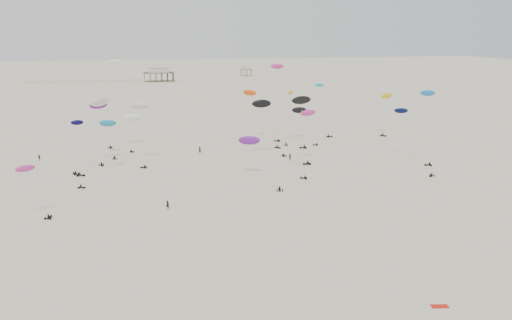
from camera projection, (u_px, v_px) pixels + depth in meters
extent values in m
plane|color=beige|center=(197.00, 113.00, 215.58)|extent=(900.00, 900.00, 0.00)
cube|color=brown|center=(159.00, 73.00, 353.39)|extent=(21.00, 13.00, 0.30)
cube|color=silver|center=(159.00, 70.00, 352.95)|extent=(14.00, 8.40, 3.20)
cube|color=#B2B2AD|center=(158.00, 68.00, 352.52)|extent=(15.00, 9.00, 0.30)
cube|color=brown|center=(246.00, 70.00, 397.29)|extent=(9.00, 7.00, 0.30)
cube|color=silver|center=(246.00, 68.00, 396.96)|extent=(5.60, 4.20, 2.40)
cube|color=#B2B2AD|center=(246.00, 66.00, 396.62)|extent=(6.00, 4.50, 0.30)
cube|color=black|center=(82.00, 81.00, 343.15)|extent=(80.00, 0.10, 0.10)
cylinder|color=gray|center=(264.00, 120.00, 151.63)|extent=(0.03, 0.03, 18.19)
ellipsoid|color=#F84E0D|center=(250.00, 93.00, 153.18)|extent=(4.70, 3.94, 2.23)
cylinder|color=gray|center=(288.00, 119.00, 154.53)|extent=(0.03, 0.03, 15.59)
ellipsoid|color=orange|center=(291.00, 92.00, 155.37)|extent=(3.19, 3.48, 1.64)
cylinder|color=gray|center=(290.00, 107.00, 152.35)|extent=(0.03, 0.03, 26.01)
ellipsoid|color=#D2318C|center=(277.00, 66.00, 154.81)|extent=(4.19, 2.28, 1.96)
cylinder|color=gray|center=(100.00, 133.00, 129.35)|extent=(0.03, 0.03, 15.84)
ellipsoid|color=yellow|center=(99.00, 100.00, 128.45)|extent=(3.30, 1.67, 1.50)
cylinder|color=gray|center=(113.00, 104.00, 154.06)|extent=(0.03, 0.03, 27.50)
ellipsoid|color=white|center=(116.00, 62.00, 158.13)|extent=(4.71, 2.79, 2.17)
cylinder|color=gray|center=(37.00, 194.00, 92.93)|extent=(0.03, 0.03, 9.15)
ellipsoid|color=#D131A7|center=(25.00, 168.00, 92.42)|extent=(3.88, 2.94, 1.80)
cylinder|color=gray|center=(385.00, 116.00, 167.10)|extent=(0.03, 0.03, 11.99)
ellipsoid|color=#CEC911|center=(387.00, 96.00, 166.79)|extent=(5.20, 3.23, 2.42)
cylinder|color=gray|center=(324.00, 110.00, 169.48)|extent=(0.03, 0.03, 18.91)
ellipsoid|color=#1CB5D6|center=(319.00, 85.00, 173.09)|extent=(3.70, 3.31, 1.69)
cylinder|color=gray|center=(111.00, 141.00, 139.30)|extent=(0.03, 0.03, 10.32)
ellipsoid|color=teal|center=(108.00, 123.00, 141.33)|extent=(4.87, 2.32, 2.25)
cylinder|color=gray|center=(414.00, 138.00, 133.52)|extent=(0.03, 0.03, 16.14)
ellipsoid|color=#040D36|center=(401.00, 111.00, 136.63)|extent=(4.01, 2.72, 1.86)
cylinder|color=gray|center=(307.00, 139.00, 131.93)|extent=(0.03, 0.03, 12.28)
ellipsoid|color=#DD3497|center=(308.00, 113.00, 132.35)|extent=(4.97, 2.88, 2.34)
cylinder|color=gray|center=(79.00, 154.00, 116.59)|extent=(0.03, 0.03, 18.20)
ellipsoid|color=#09043C|center=(77.00, 123.00, 121.55)|extent=(3.09, 1.47, 1.43)
cylinder|color=gray|center=(429.00, 134.00, 123.35)|extent=(0.03, 0.03, 20.53)
ellipsoid|color=blue|center=(428.00, 93.00, 126.00)|extent=(3.84, 2.81, 1.79)
cylinder|color=gray|center=(307.00, 128.00, 157.48)|extent=(0.03, 0.03, 13.45)
ellipsoid|color=black|center=(299.00, 110.00, 161.03)|extent=(5.02, 2.41, 2.35)
cylinder|color=gray|center=(90.00, 140.00, 120.11)|extent=(0.03, 0.03, 17.03)
ellipsoid|color=silver|center=(100.00, 102.00, 119.14)|extent=(5.49, 5.25, 2.70)
cylinder|color=gray|center=(132.00, 135.00, 149.23)|extent=(0.03, 0.03, 12.79)
ellipsoid|color=white|center=(132.00, 118.00, 153.31)|extent=(5.81, 2.33, 2.77)
cylinder|color=gray|center=(264.00, 165.00, 115.09)|extent=(0.03, 0.03, 16.08)
ellipsoid|color=#701B99|center=(249.00, 140.00, 120.21)|extent=(5.56, 3.20, 2.56)
cylinder|color=gray|center=(303.00, 140.00, 119.11)|extent=(0.03, 0.03, 17.43)
ellipsoid|color=black|center=(301.00, 100.00, 119.34)|extent=(5.24, 2.63, 2.51)
cylinder|color=gray|center=(268.00, 123.00, 161.55)|extent=(0.03, 0.03, 13.26)
ellipsoid|color=#C92F77|center=(259.00, 104.00, 163.77)|extent=(3.94, 4.78, 2.27)
cylinder|color=gray|center=(142.00, 137.00, 129.51)|extent=(0.03, 0.03, 15.30)
ellipsoid|color=silver|center=(140.00, 106.00, 130.86)|extent=(5.33, 3.60, 2.44)
cylinder|color=gray|center=(273.00, 131.00, 139.52)|extent=(0.03, 0.03, 14.60)
ellipsoid|color=black|center=(261.00, 104.00, 138.63)|extent=(5.52, 2.14, 2.60)
cylinder|color=gray|center=(87.00, 139.00, 126.23)|extent=(0.03, 0.03, 18.62)
ellipsoid|color=#68177F|center=(98.00, 105.00, 130.05)|extent=(5.16, 3.79, 2.41)
imported|color=black|center=(168.00, 209.00, 98.76)|extent=(0.89, 0.79, 2.04)
imported|color=black|center=(290.00, 160.00, 136.31)|extent=(1.05, 0.61, 2.15)
imported|color=black|center=(40.00, 160.00, 136.10)|extent=(1.29, 1.16, 1.94)
imported|color=black|center=(200.00, 153.00, 144.48)|extent=(1.02, 0.96, 2.30)
cube|color=red|center=(440.00, 307.00, 63.46)|extent=(2.33, 1.30, 0.08)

